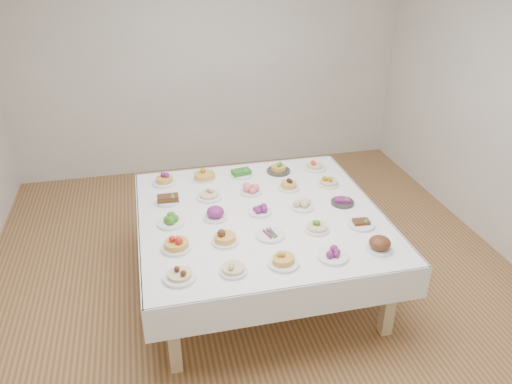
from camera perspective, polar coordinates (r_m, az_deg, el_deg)
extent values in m
plane|color=#A56A44|center=(4.83, -0.32, -9.13)|extent=(5.00, 5.00, 0.00)
cube|color=silver|center=(6.49, -5.45, 14.34)|extent=(5.00, 0.02, 2.80)
cube|color=silver|center=(2.14, 15.51, -18.10)|extent=(5.00, 0.02, 2.80)
cube|color=white|center=(4.28, 0.46, -2.81)|extent=(2.04, 2.04, 0.06)
cube|color=white|center=(5.21, -2.18, 1.73)|extent=(2.06, 0.01, 0.28)
cube|color=white|center=(3.54, 4.43, -12.56)|extent=(2.06, 0.02, 0.28)
cube|color=white|center=(4.65, 12.77, -2.44)|extent=(0.02, 2.06, 0.28)
cube|color=white|center=(4.25, -13.10, -5.61)|extent=(0.02, 2.06, 0.28)
cube|color=tan|center=(3.75, -9.44, -15.68)|extent=(0.09, 0.09, 0.69)
cube|color=tan|center=(4.12, 14.99, -11.67)|extent=(0.09, 0.09, 0.69)
cube|color=tan|center=(5.11, -11.03, -2.79)|extent=(0.09, 0.09, 0.69)
cube|color=tan|center=(5.39, 7.04, -0.74)|extent=(0.09, 0.09, 0.69)
cylinder|color=white|center=(3.56, -8.70, -9.62)|extent=(0.23, 0.23, 0.02)
cylinder|color=white|center=(3.58, -2.61, -9.02)|extent=(0.20, 0.20, 0.02)
cylinder|color=white|center=(3.65, 3.14, -8.15)|extent=(0.23, 0.23, 0.02)
cylinder|color=white|center=(3.76, 8.77, -7.32)|extent=(0.23, 0.23, 0.02)
cylinder|color=white|center=(3.91, 13.88, -6.36)|extent=(0.20, 0.20, 0.02)
cylinder|color=white|center=(3.86, -9.06, -6.33)|extent=(0.23, 0.23, 0.02)
cylinder|color=white|center=(3.89, -3.54, -5.67)|extent=(0.21, 0.21, 0.02)
cylinder|color=white|center=(3.95, 1.65, -5.00)|extent=(0.22, 0.22, 0.02)
cylinder|color=white|center=(4.06, 6.96, -4.29)|extent=(0.20, 0.20, 0.02)
cylinder|color=white|center=(4.18, 11.89, -3.67)|extent=(0.22, 0.22, 0.02)
cylinder|color=white|center=(4.17, -9.68, -3.52)|extent=(0.22, 0.22, 0.02)
cylinder|color=white|center=(4.20, -4.64, -2.93)|extent=(0.20, 0.20, 0.02)
cylinder|color=white|center=(4.27, 0.44, -2.31)|extent=(0.20, 0.20, 0.02)
cylinder|color=white|center=(4.36, 5.32, -1.75)|extent=(0.20, 0.20, 0.02)
cylinder|color=#2F2C2A|center=(4.48, 9.85, -1.23)|extent=(0.20, 0.20, 0.02)
cylinder|color=white|center=(4.49, -10.00, -1.13)|extent=(0.19, 0.19, 0.02)
cylinder|color=white|center=(4.52, -5.38, -0.60)|extent=(0.22, 0.22, 0.02)
cylinder|color=white|center=(4.59, -0.60, -0.02)|extent=(0.20, 0.20, 0.02)
cylinder|color=white|center=(4.67, 3.74, 0.46)|extent=(0.20, 0.20, 0.02)
cylinder|color=white|center=(4.78, 8.27, 0.88)|extent=(0.20, 0.20, 0.02)
cylinder|color=white|center=(4.83, -10.39, 1.03)|extent=(0.22, 0.22, 0.02)
cylinder|color=white|center=(4.86, -5.90, 1.52)|extent=(0.20, 0.20, 0.02)
cylinder|color=white|center=(4.91, -1.69, 1.92)|extent=(0.20, 0.20, 0.02)
cylinder|color=#2F2C2A|center=(4.99, 2.59, 2.38)|extent=(0.23, 0.23, 0.02)
cylinder|color=white|center=(5.09, 6.71, 2.72)|extent=(0.22, 0.22, 0.02)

